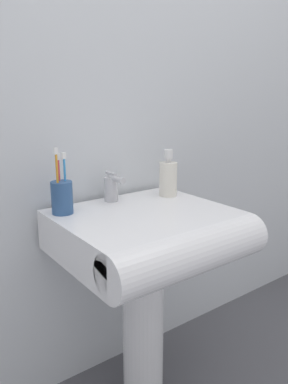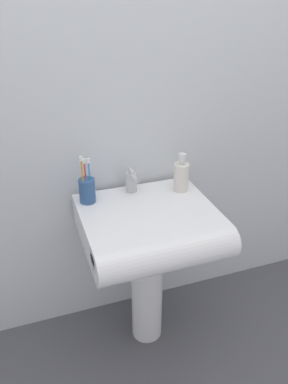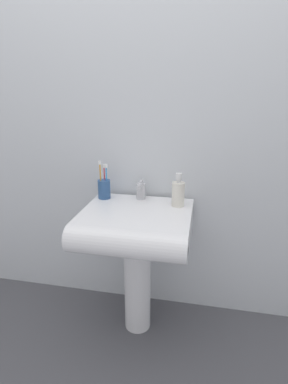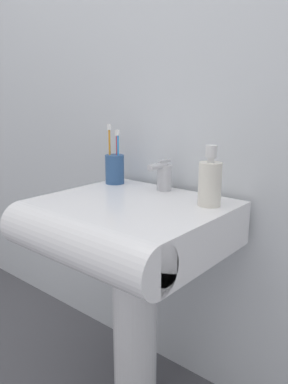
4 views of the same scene
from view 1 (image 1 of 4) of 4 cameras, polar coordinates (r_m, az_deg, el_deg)
wall_back at (r=1.39m, az=-7.09°, el=19.21°), size 5.00×0.05×2.40m
sink_pedestal at (r=1.41m, az=-0.13°, el=-19.75°), size 0.14×0.14×0.58m
sink_basin at (r=1.20m, az=1.32°, el=-6.63°), size 0.55×0.51×0.13m
faucet at (r=1.33m, az=-4.90°, el=0.72°), size 0.05×0.11×0.10m
toothbrush_cup at (r=1.22m, az=-12.40°, el=-0.67°), size 0.07×0.07×0.21m
soap_bottle at (r=1.40m, az=3.70°, el=2.21°), size 0.07×0.07×0.17m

